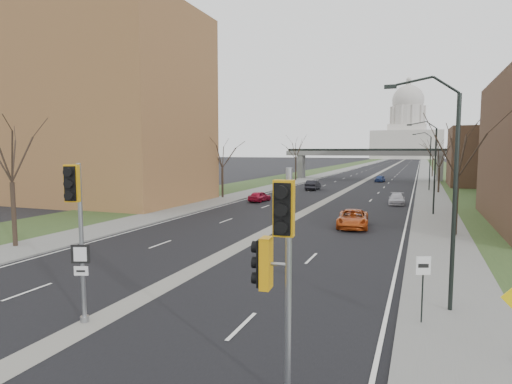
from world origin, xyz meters
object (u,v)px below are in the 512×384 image
Objects in this scene: signal_pole_right at (278,253)px; speed_limit_sign at (423,277)px; car_right_mid at (397,199)px; car_right_near at (353,219)px; signal_pole_median at (76,214)px; car_left_far at (313,185)px; car_left_near at (260,196)px; car_right_far at (380,179)px.

speed_limit_sign is (3.22, 6.23, -1.99)m from signal_pole_right.
car_right_near is at bearing -100.77° from car_right_mid.
car_left_far is at bearing 74.92° from signal_pole_median.
speed_limit_sign is 0.63× the size of car_left_near.
car_right_far is (-7.58, 70.24, -1.08)m from speed_limit_sign.
signal_pole_right is 2.43× the size of speed_limit_sign.
speed_limit_sign is 19.19m from car_right_near.
car_left_near is at bearing 97.37° from speed_limit_sign.
car_left_near is at bearing 80.84° from car_left_far.
signal_pole_right is 1.24× the size of car_left_far.
speed_limit_sign is 70.66m from car_right_far.
signal_pole_median is 74.69m from car_right_far.
speed_limit_sign reaches higher than car_right_near.
signal_pole_right reaches higher than signal_pole_median.
speed_limit_sign is at bearing -80.57° from car_right_near.
speed_limit_sign is 51.61m from car_left_far.
car_right_far is (3.48, 74.54, -3.29)m from signal_pole_median.
car_left_near is 18.60m from car_right_near.
car_left_far is (-12.53, 55.37, -2.96)m from signal_pole_right.
car_right_near is at bearing 55.25° from signal_pole_median.
car_left_near is 0.88× the size of car_right_mid.
speed_limit_sign is at bearing 1.14° from signal_pole_median.
car_left_near is (-6.99, 36.13, -3.30)m from signal_pole_median.
car_right_near is at bearing 107.53° from car_left_far.
speed_limit_sign is 36.61m from car_left_near.
car_left_near is at bearing 80.85° from signal_pole_median.
car_right_far is at bearing 86.72° from car_right_near.
speed_limit_sign is 35.16m from car_right_mid.
car_left_far is 0.91× the size of car_right_near.
car_right_near is (-1.88, 24.70, -3.02)m from signal_pole_right.
signal_pole_right reaches higher than speed_limit_sign.
car_left_far is 19.25m from car_right_mid.
car_left_far is at bearing 85.60° from speed_limit_sign.
car_left_far reaches higher than car_right_far.
signal_pole_median is at bearing -110.67° from car_right_near.
signal_pole_median is 53.73m from car_left_far.
car_left_far is at bearing -105.35° from car_right_far.
car_right_far is at bearing 95.63° from car_right_mid.
car_right_mid is at bearing 131.30° from car_left_far.
car_right_mid is (-2.65, 35.04, -1.11)m from speed_limit_sign.
car_right_near is (-5.10, 18.47, -1.03)m from speed_limit_sign.
car_left_far is at bearing 130.58° from car_right_mid.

